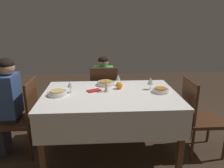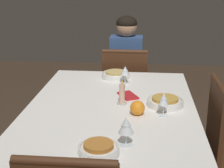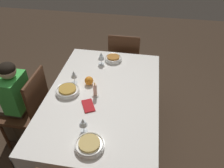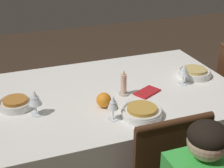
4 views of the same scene
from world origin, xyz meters
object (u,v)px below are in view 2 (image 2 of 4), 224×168
bowl_north (165,102)px  wine_glass_north (164,100)px  napkin_red_folded (128,96)px  wine_glass_east (126,126)px  person_adult_denim (126,69)px  orange_fruit (137,108)px  candle_centerpiece (122,95)px  bowl_east (98,149)px  bowl_west (116,75)px  dining_table (111,120)px  chair_west (125,91)px  wine_glass_west (125,71)px

bowl_north → wine_glass_north: wine_glass_north is taller
wine_glass_north → napkin_red_folded: size_ratio=0.77×
wine_glass_east → wine_glass_north: bearing=152.6°
person_adult_denim → napkin_red_folded: size_ratio=6.36×
orange_fruit → wine_glass_north: bearing=90.3°
candle_centerpiece → bowl_east: bearing=-6.0°
bowl_north → napkin_red_folded: 0.28m
candle_centerpiece → orange_fruit: candle_centerpiece is taller
bowl_north → person_adult_denim: bearing=-165.3°
person_adult_denim → orange_fruit: bearing=95.8°
candle_centerpiece → bowl_west: bearing=-171.2°
person_adult_denim → napkin_red_folded: 1.03m
dining_table → bowl_north: 0.36m
orange_fruit → chair_west: bearing=-173.4°
bowl_west → wine_glass_east: size_ratio=1.47×
chair_west → bowl_west: size_ratio=4.19×
chair_west → wine_glass_west: chair_west is taller
wine_glass_east → person_adult_denim: bearing=-177.0°
bowl_west → wine_glass_west: 0.18m
chair_west → wine_glass_north: size_ratio=6.40×
wine_glass_west → wine_glass_north: bearing=23.7°
chair_west → candle_centerpiece: size_ratio=5.78×
chair_west → wine_glass_east: (1.55, 0.09, 0.36)m
dining_table → bowl_north: size_ratio=6.89×
dining_table → bowl_north: bearing=97.0°
dining_table → wine_glass_east: (0.50, 0.12, 0.19)m
person_adult_denim → candle_centerpiece: bearing=91.6°
bowl_west → bowl_north: size_ratio=0.97×
person_adult_denim → bowl_east: 1.82m
dining_table → bowl_east: 0.61m
orange_fruit → napkin_red_folded: size_ratio=0.47×
person_adult_denim → bowl_north: (1.17, 0.31, 0.12)m
wine_glass_north → bowl_east: 0.58m
bowl_north → orange_fruit: bearing=-46.3°
person_adult_denim → napkin_red_folded: (1.02, 0.07, 0.10)m
wine_glass_west → napkin_red_folded: 0.29m
bowl_north → chair_west: bearing=-163.1°
bowl_west → bowl_east: size_ratio=1.14×
wine_glass_north → napkin_red_folded: (-0.31, -0.22, -0.09)m
wine_glass_north → orange_fruit: 0.16m
person_adult_denim → wine_glass_east: size_ratio=7.89×
wine_glass_east → bowl_north: bearing=158.2°
wine_glass_west → orange_fruit: 0.60m
bowl_west → wine_glass_east: wine_glass_east is taller
bowl_west → wine_glass_north: bearing=25.1°
bowl_east → bowl_north: bearing=152.1°
chair_west → person_adult_denim: person_adult_denim is taller
person_adult_denim → wine_glass_west: person_adult_denim is taller
dining_table → wine_glass_east: bearing=13.6°
dining_table → person_adult_denim: 1.21m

